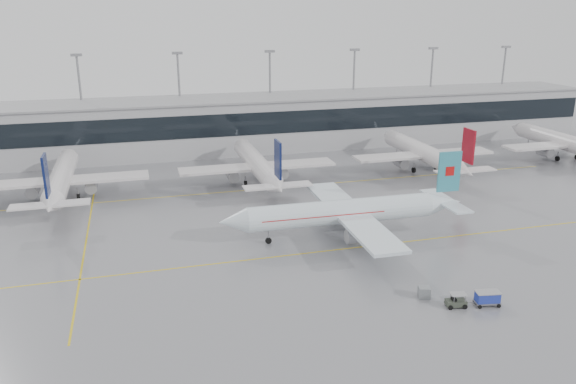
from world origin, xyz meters
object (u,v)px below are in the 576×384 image
object	(u,v)px
baggage_tug	(456,302)
gse_unit	(424,292)
baggage_cart	(487,297)
air_canada_jet	(349,212)

from	to	relation	value
baggage_tug	gse_unit	bearing A→B (deg)	139.32
baggage_cart	air_canada_jet	bearing A→B (deg)	117.66
baggage_tug	gse_unit	distance (m)	3.75
baggage_tug	baggage_cart	distance (m)	3.62
air_canada_jet	baggage_cart	bearing A→B (deg)	108.94
air_canada_jet	baggage_tug	world-z (taller)	air_canada_jet
baggage_tug	baggage_cart	bearing A→B (deg)	0.00
gse_unit	air_canada_jet	bearing A→B (deg)	112.38
air_canada_jet	baggage_cart	size ratio (longest dim) A/B	12.56
baggage_cart	gse_unit	xyz separation A→B (m)	(-5.92, 3.52, -0.33)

